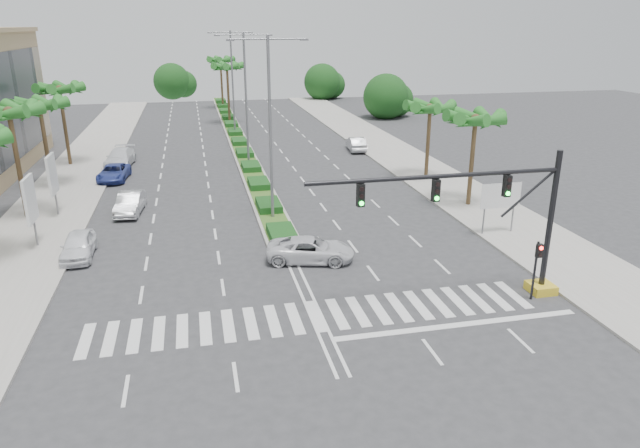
# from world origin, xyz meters

# --- Properties ---
(ground) EXTENTS (160.00, 160.00, 0.00)m
(ground) POSITION_xyz_m (0.00, 0.00, 0.00)
(ground) COLOR #333335
(ground) RESTS_ON ground
(footpath_right) EXTENTS (6.00, 120.00, 0.15)m
(footpath_right) POSITION_xyz_m (15.20, 20.00, 0.07)
(footpath_right) COLOR gray
(footpath_right) RESTS_ON ground
(footpath_left) EXTENTS (6.00, 120.00, 0.15)m
(footpath_left) POSITION_xyz_m (-15.20, 20.00, 0.07)
(footpath_left) COLOR gray
(footpath_left) RESTS_ON ground
(median) EXTENTS (2.20, 75.00, 0.20)m
(median) POSITION_xyz_m (0.00, 45.00, 0.10)
(median) COLOR gray
(median) RESTS_ON ground
(median_grass) EXTENTS (1.80, 75.00, 0.04)m
(median_grass) POSITION_xyz_m (0.00, 45.00, 0.22)
(median_grass) COLOR #385A1F
(median_grass) RESTS_ON median
(signal_gantry) EXTENTS (12.60, 1.20, 7.20)m
(signal_gantry) POSITION_xyz_m (9.27, -0.00, 3.46)
(signal_gantry) COLOR gold
(signal_gantry) RESTS_ON ground
(pedestrian_signal) EXTENTS (0.28, 0.36, 3.00)m
(pedestrian_signal) POSITION_xyz_m (10.60, -0.68, 2.04)
(pedestrian_signal) COLOR black
(pedestrian_signal) RESTS_ON ground
(direction_sign) EXTENTS (2.70, 0.11, 3.40)m
(direction_sign) POSITION_xyz_m (13.50, 7.99, 2.45)
(direction_sign) COLOR slate
(direction_sign) RESTS_ON ground
(billboard_near) EXTENTS (0.18, 2.10, 4.35)m
(billboard_near) POSITION_xyz_m (-14.50, 12.00, 2.96)
(billboard_near) COLOR slate
(billboard_near) RESTS_ON ground
(billboard_far) EXTENTS (0.18, 2.10, 4.35)m
(billboard_far) POSITION_xyz_m (-14.50, 18.00, 2.96)
(billboard_far) COLOR slate
(billboard_far) RESTS_ON ground
(palm_left_mid) EXTENTS (4.57, 4.68, 7.95)m
(palm_left_mid) POSITION_xyz_m (-16.50, 18.00, 7.08)
(palm_left_mid) COLOR brown
(palm_left_mid) RESTS_ON ground
(palm_left_far) EXTENTS (4.57, 4.68, 7.35)m
(palm_left_far) POSITION_xyz_m (-16.50, 26.00, 6.50)
(palm_left_far) COLOR brown
(palm_left_far) RESTS_ON ground
(palm_left_end) EXTENTS (4.57, 4.68, 7.75)m
(palm_left_end) POSITION_xyz_m (-16.50, 34.00, 6.88)
(palm_left_end) COLOR brown
(palm_left_end) RESTS_ON ground
(palm_right_near) EXTENTS (4.57, 4.68, 7.05)m
(palm_right_near) POSITION_xyz_m (14.50, 14.00, 6.20)
(palm_right_near) COLOR brown
(palm_right_near) RESTS_ON ground
(palm_right_far) EXTENTS (4.57, 4.68, 6.75)m
(palm_right_far) POSITION_xyz_m (14.50, 22.00, 5.91)
(palm_right_far) COLOR brown
(palm_right_far) RESTS_ON ground
(palm_median_a) EXTENTS (4.57, 4.68, 8.05)m
(palm_median_a) POSITION_xyz_m (0.00, 55.00, 7.17)
(palm_median_a) COLOR brown
(palm_median_a) RESTS_ON ground
(palm_median_b) EXTENTS (4.57, 4.68, 8.05)m
(palm_median_b) POSITION_xyz_m (0.00, 70.00, 7.17)
(palm_median_b) COLOR brown
(palm_median_b) RESTS_ON ground
(streetlight_near) EXTENTS (5.10, 0.25, 12.00)m
(streetlight_near) POSITION_xyz_m (0.00, 14.00, 6.81)
(streetlight_near) COLOR slate
(streetlight_near) RESTS_ON ground
(streetlight_mid) EXTENTS (5.10, 0.25, 12.00)m
(streetlight_mid) POSITION_xyz_m (0.00, 30.00, 6.81)
(streetlight_mid) COLOR slate
(streetlight_mid) RESTS_ON ground
(streetlight_far) EXTENTS (5.10, 0.25, 12.00)m
(streetlight_far) POSITION_xyz_m (0.00, 46.00, 6.81)
(streetlight_far) COLOR slate
(streetlight_far) RESTS_ON ground
(car_parked_a) EXTENTS (1.73, 4.20, 1.42)m
(car_parked_a) POSITION_xyz_m (-11.80, 9.84, 0.71)
(car_parked_a) COLOR white
(car_parked_a) RESTS_ON ground
(car_parked_b) EXTENTS (2.00, 4.59, 1.47)m
(car_parked_b) POSITION_xyz_m (-9.62, 17.65, 0.73)
(car_parked_b) COLOR #BCBCC2
(car_parked_b) RESTS_ON ground
(car_parked_c) EXTENTS (2.64, 4.99, 1.34)m
(car_parked_c) POSITION_xyz_m (-11.80, 27.37, 0.67)
(car_parked_c) COLOR #314195
(car_parked_c) RESTS_ON ground
(car_parked_d) EXTENTS (2.81, 5.69, 1.59)m
(car_parked_d) POSITION_xyz_m (-11.80, 32.73, 0.80)
(car_parked_d) COLOR white
(car_parked_d) RESTS_ON ground
(car_crossing) EXTENTS (5.30, 3.39, 1.36)m
(car_crossing) POSITION_xyz_m (1.07, 6.41, 0.68)
(car_crossing) COLOR silver
(car_crossing) RESTS_ON ground
(car_right) EXTENTS (2.00, 4.60, 1.47)m
(car_right) POSITION_xyz_m (11.80, 34.50, 0.74)
(car_right) COLOR #B1B2B6
(car_right) RESTS_ON ground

